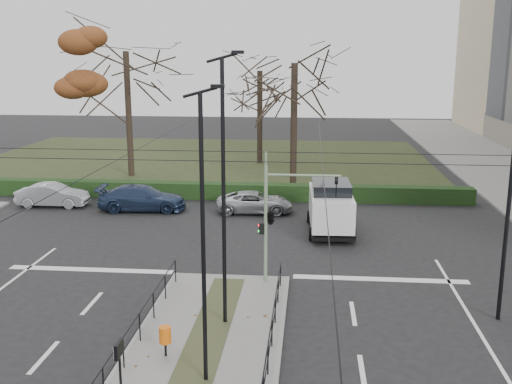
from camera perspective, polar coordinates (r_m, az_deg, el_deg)
ground at (r=19.96m, az=-4.34°, el=-13.30°), size 140.00×140.00×0.00m
median_island at (r=17.75m, az=-5.74°, el=-16.62°), size 4.40×15.00×0.14m
park at (r=51.23m, az=-5.03°, el=2.99°), size 38.00×26.00×0.10m
hedge at (r=38.29m, az=-8.60°, el=0.21°), size 38.00×1.00×1.00m
median_railing at (r=17.24m, az=-5.87°, el=-14.15°), size 4.14×13.24×0.92m
catenary at (r=20.24m, az=-3.74°, el=-2.54°), size 20.00×34.00×6.00m
traffic_light at (r=22.98m, az=1.60°, el=-2.19°), size 3.13×1.78×4.61m
litter_bin at (r=18.20m, az=-8.65°, el=-13.34°), size 0.36×0.36×0.92m
info_panel at (r=15.40m, az=-12.90°, el=-15.09°), size 0.11×0.50×1.93m
streetlamp_median_near at (r=15.56m, az=-5.00°, el=-4.37°), size 0.67×0.14×7.97m
streetlamp_median_far at (r=18.93m, az=-3.05°, el=0.11°), size 0.74×0.15×8.80m
parked_car_second at (r=37.61m, az=-18.80°, el=-0.28°), size 4.22×1.58×1.38m
parked_car_third at (r=35.30m, az=-10.79°, el=-0.56°), size 5.18×2.40×1.47m
parked_car_fourth at (r=34.23m, az=-0.11°, el=-0.98°), size 4.48×2.28×1.21m
white_van at (r=30.62m, az=7.11°, el=-1.33°), size 2.40×5.00×2.58m
rust_tree at (r=44.66m, az=-12.30°, el=12.96°), size 9.70×9.70×11.84m
bare_tree_center at (r=49.20m, az=0.37°, el=10.83°), size 5.51×5.51×9.97m
bare_tree_near at (r=39.64m, az=3.69°, el=11.30°), size 6.91×6.91×10.94m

